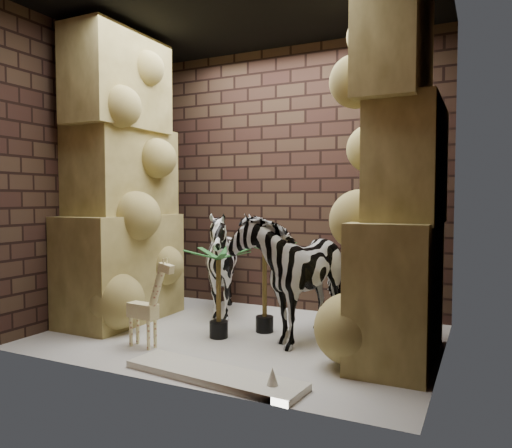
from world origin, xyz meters
The scene contains 14 objects.
floor centered at (0.00, 0.00, 0.00)m, with size 3.50×3.50×0.00m, color beige.
ceiling centered at (0.00, 0.00, 3.00)m, with size 3.50×3.50×0.00m, color black.
wall_back centered at (0.00, 1.25, 1.50)m, with size 3.50×3.50×0.00m, color black.
wall_front centered at (0.00, -1.25, 1.50)m, with size 3.50×3.50×0.00m, color black.
wall_left centered at (-1.75, 0.00, 1.50)m, with size 3.00×3.00×0.00m, color black.
wall_right centered at (1.75, 0.00, 1.50)m, with size 3.00×3.00×0.00m, color black.
rock_pillar_left centered at (-1.40, 0.00, 1.50)m, with size 0.68×1.30×3.00m, color tan, non-canonical shape.
rock_pillar_right centered at (1.42, 0.00, 1.50)m, with size 0.58×1.25×3.00m, color tan, non-canonical shape.
zebra_right centered at (0.47, 0.24, 0.68)m, with size 0.62×1.15×1.36m, color white.
zebra_left centered at (-0.52, 0.57, 0.51)m, with size 0.92×1.13×1.03m, color white.
giraffe_toy centered at (-0.60, -0.66, 0.40)m, with size 0.41×0.14×0.80m, color #F8EEA7, non-canonical shape.
palm_front centered at (0.15, 0.22, 0.45)m, with size 0.36×0.36×0.90m, color #164B1C, non-canonical shape.
palm_back centered at (-0.15, -0.13, 0.42)m, with size 0.36×0.36×0.83m, color #164B1C, non-canonical shape.
surfboard centered at (0.32, -1.02, 0.03)m, with size 1.38×0.34×0.05m, color white.
Camera 1 is at (2.05, -3.92, 1.27)m, focal length 33.87 mm.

